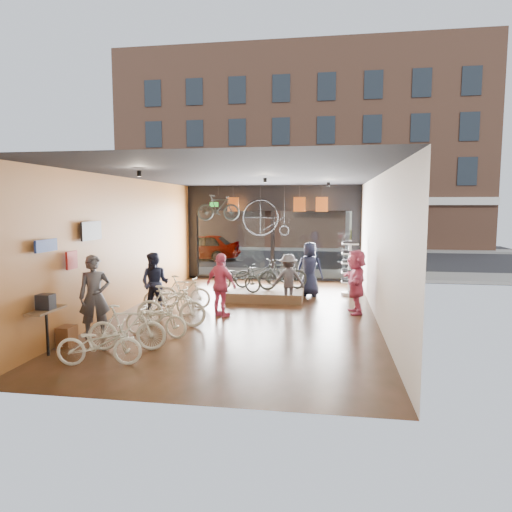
% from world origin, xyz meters
% --- Properties ---
extents(ground_plane, '(7.00, 12.00, 0.04)m').
position_xyz_m(ground_plane, '(0.00, 0.00, -0.02)').
color(ground_plane, black).
rests_on(ground_plane, ground).
extents(ceiling, '(7.00, 12.00, 0.04)m').
position_xyz_m(ceiling, '(0.00, 0.00, 3.82)').
color(ceiling, black).
rests_on(ceiling, ground).
extents(wall_left, '(0.04, 12.00, 3.80)m').
position_xyz_m(wall_left, '(-3.52, 0.00, 1.90)').
color(wall_left, '#AA6434').
rests_on(wall_left, ground).
extents(wall_right, '(0.04, 12.00, 3.80)m').
position_xyz_m(wall_right, '(3.52, 0.00, 1.90)').
color(wall_right, beige).
rests_on(wall_right, ground).
extents(wall_back, '(7.00, 0.04, 3.80)m').
position_xyz_m(wall_back, '(0.00, -6.02, 1.90)').
color(wall_back, beige).
rests_on(wall_back, ground).
extents(storefront, '(7.00, 0.26, 3.80)m').
position_xyz_m(storefront, '(0.00, 6.00, 1.90)').
color(storefront, black).
rests_on(storefront, ground).
extents(exit_sign, '(0.35, 0.06, 0.18)m').
position_xyz_m(exit_sign, '(-2.40, 5.88, 3.05)').
color(exit_sign, '#198C26').
rests_on(exit_sign, storefront).
extents(street_road, '(30.00, 18.00, 0.02)m').
position_xyz_m(street_road, '(0.00, 15.00, -0.01)').
color(street_road, black).
rests_on(street_road, ground).
extents(sidewalk_near, '(30.00, 2.40, 0.12)m').
position_xyz_m(sidewalk_near, '(0.00, 7.20, 0.06)').
color(sidewalk_near, slate).
rests_on(sidewalk_near, ground).
extents(sidewalk_far, '(30.00, 2.00, 0.12)m').
position_xyz_m(sidewalk_far, '(0.00, 19.00, 0.06)').
color(sidewalk_far, slate).
rests_on(sidewalk_far, ground).
extents(opposite_building, '(26.00, 5.00, 14.00)m').
position_xyz_m(opposite_building, '(0.00, 21.50, 7.00)').
color(opposite_building, brown).
rests_on(opposite_building, ground).
extents(street_car, '(4.34, 1.74, 1.48)m').
position_xyz_m(street_car, '(-4.74, 12.00, 0.74)').
color(street_car, gray).
rests_on(street_car, street_road).
extents(box_truck, '(2.28, 6.83, 2.69)m').
position_xyz_m(box_truck, '(4.36, 11.00, 1.35)').
color(box_truck, silver).
rests_on(box_truck, street_road).
extents(floor_bike_0, '(1.66, 0.85, 0.83)m').
position_xyz_m(floor_bike_0, '(-2.02, -4.57, 0.42)').
color(floor_bike_0, beige).
rests_on(floor_bike_0, ground_plane).
extents(floor_bike_1, '(1.68, 0.74, 0.97)m').
position_xyz_m(floor_bike_1, '(-1.88, -3.68, 0.49)').
color(floor_bike_1, beige).
rests_on(floor_bike_1, ground_plane).
extents(floor_bike_2, '(1.63, 0.78, 0.83)m').
position_xyz_m(floor_bike_2, '(-1.67, -2.60, 0.41)').
color(floor_bike_2, beige).
rests_on(floor_bike_2, ground_plane).
extents(floor_bike_3, '(1.77, 0.66, 1.04)m').
position_xyz_m(floor_bike_3, '(-1.61, -1.73, 0.52)').
color(floor_bike_3, beige).
rests_on(floor_bike_3, ground_plane).
extents(floor_bike_4, '(1.82, 1.07, 0.90)m').
position_xyz_m(floor_bike_4, '(-2.14, -0.43, 0.45)').
color(floor_bike_4, beige).
rests_on(floor_bike_4, ground_plane).
extents(floor_bike_5, '(1.61, 0.46, 0.97)m').
position_xyz_m(floor_bike_5, '(-1.94, 0.30, 0.48)').
color(floor_bike_5, beige).
rests_on(floor_bike_5, ground_plane).
extents(display_platform, '(2.40, 1.80, 0.30)m').
position_xyz_m(display_platform, '(0.26, 2.09, 0.15)').
color(display_platform, '#4E3323').
rests_on(display_platform, ground_plane).
extents(display_bike_left, '(1.77, 1.18, 0.88)m').
position_xyz_m(display_bike_left, '(-0.58, 1.65, 0.74)').
color(display_bike_left, '#212724').
rests_on(display_bike_left, display_platform).
extents(display_bike_mid, '(1.69, 1.06, 0.99)m').
position_xyz_m(display_bike_mid, '(0.79, 2.14, 0.79)').
color(display_bike_mid, '#212724').
rests_on(display_bike_mid, display_platform).
extents(display_bike_right, '(1.77, 1.44, 0.90)m').
position_xyz_m(display_bike_right, '(-0.07, 2.59, 0.75)').
color(display_bike_right, '#212724').
rests_on(display_bike_right, display_platform).
extents(customer_0, '(0.83, 0.74, 1.89)m').
position_xyz_m(customer_0, '(-3.00, -2.88, 0.95)').
color(customer_0, '#3F3F44').
rests_on(customer_0, ground_plane).
extents(customer_1, '(0.87, 0.70, 1.71)m').
position_xyz_m(customer_1, '(-2.52, -0.44, 0.86)').
color(customer_1, '#161C33').
rests_on(customer_1, ground_plane).
extents(customer_2, '(1.09, 0.87, 1.73)m').
position_xyz_m(customer_2, '(-0.62, -0.51, 0.87)').
color(customer_2, '#CC4C72').
rests_on(customer_2, ground_plane).
extents(customer_3, '(1.09, 0.77, 1.54)m').
position_xyz_m(customer_3, '(1.04, 1.34, 0.77)').
color(customer_3, '#3F3F44').
rests_on(customer_3, ground_plane).
extents(customer_4, '(0.98, 0.74, 1.81)m').
position_xyz_m(customer_4, '(1.63, 2.72, 0.91)').
color(customer_4, '#161C33').
rests_on(customer_4, ground_plane).
extents(customer_5, '(0.66, 1.70, 1.79)m').
position_xyz_m(customer_5, '(3.00, 0.47, 0.90)').
color(customer_5, '#CC4C72').
rests_on(customer_5, ground_plane).
extents(sunglasses_rack, '(0.55, 0.46, 1.85)m').
position_xyz_m(sunglasses_rack, '(2.95, 3.12, 0.93)').
color(sunglasses_rack, white).
rests_on(sunglasses_rack, ground_plane).
extents(wall_merch, '(0.40, 2.40, 2.60)m').
position_xyz_m(wall_merch, '(-3.38, -3.50, 1.30)').
color(wall_merch, navy).
rests_on(wall_merch, wall_left).
extents(penny_farthing, '(1.73, 0.06, 1.38)m').
position_xyz_m(penny_farthing, '(-0.05, 4.90, 2.50)').
color(penny_farthing, black).
rests_on(penny_farthing, ceiling).
extents(hung_bike, '(1.64, 0.92, 0.95)m').
position_xyz_m(hung_bike, '(-1.81, 4.20, 2.93)').
color(hung_bike, '#212724').
rests_on(hung_bike, ceiling).
extents(jersey_left, '(0.45, 0.03, 0.55)m').
position_xyz_m(jersey_left, '(-1.47, 5.20, 3.05)').
color(jersey_left, '#CC5919').
rests_on(jersey_left, ceiling).
extents(jersey_mid, '(0.45, 0.03, 0.55)m').
position_xyz_m(jersey_mid, '(1.12, 5.20, 3.05)').
color(jersey_mid, '#CC5919').
rests_on(jersey_mid, ceiling).
extents(jersey_right, '(0.45, 0.03, 0.55)m').
position_xyz_m(jersey_right, '(1.96, 5.20, 3.05)').
color(jersey_right, '#CC5919').
rests_on(jersey_right, ceiling).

